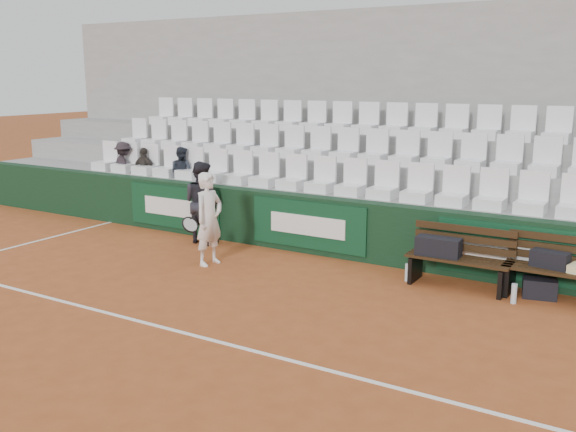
# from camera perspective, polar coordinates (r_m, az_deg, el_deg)

# --- Properties ---
(ground) EXTENTS (80.00, 80.00, 0.00)m
(ground) POSITION_cam_1_polar(r_m,az_deg,el_deg) (8.09, -10.52, -9.87)
(ground) COLOR #A14D24
(ground) RESTS_ON ground
(court_baseline) EXTENTS (18.00, 0.06, 0.01)m
(court_baseline) POSITION_cam_1_polar(r_m,az_deg,el_deg) (8.09, -10.52, -9.85)
(court_baseline) COLOR white
(court_baseline) RESTS_ON ground
(back_barrier) EXTENTS (18.00, 0.34, 1.00)m
(back_barrier) POSITION_cam_1_polar(r_m,az_deg,el_deg) (11.06, 3.41, -0.91)
(back_barrier) COLOR black
(back_barrier) RESTS_ON ground
(grandstand_tier_front) EXTENTS (18.00, 0.95, 1.00)m
(grandstand_tier_front) POSITION_cam_1_polar(r_m,az_deg,el_deg) (11.64, 4.55, -0.27)
(grandstand_tier_front) COLOR #959592
(grandstand_tier_front) RESTS_ON ground
(grandstand_tier_mid) EXTENTS (18.00, 0.95, 1.45)m
(grandstand_tier_mid) POSITION_cam_1_polar(r_m,az_deg,el_deg) (12.44, 6.52, 1.56)
(grandstand_tier_mid) COLOR #989895
(grandstand_tier_mid) RESTS_ON ground
(grandstand_tier_back) EXTENTS (18.00, 0.95, 1.90)m
(grandstand_tier_back) POSITION_cam_1_polar(r_m,az_deg,el_deg) (13.26, 8.26, 3.17)
(grandstand_tier_back) COLOR gray
(grandstand_tier_back) RESTS_ON ground
(grandstand_rear_wall) EXTENTS (18.00, 0.30, 4.40)m
(grandstand_rear_wall) POSITION_cam_1_polar(r_m,az_deg,el_deg) (13.70, 9.45, 8.68)
(grandstand_rear_wall) COLOR #959593
(grandstand_rear_wall) RESTS_ON ground
(seat_row_front) EXTENTS (11.90, 0.44, 0.63)m
(seat_row_front) POSITION_cam_1_polar(r_m,az_deg,el_deg) (11.34, 4.23, 3.59)
(seat_row_front) COLOR white
(seat_row_front) RESTS_ON grandstand_tier_front
(seat_row_mid) EXTENTS (11.90, 0.44, 0.63)m
(seat_row_mid) POSITION_cam_1_polar(r_m,az_deg,el_deg) (12.13, 6.30, 6.26)
(seat_row_mid) COLOR white
(seat_row_mid) RESTS_ON grandstand_tier_mid
(seat_row_back) EXTENTS (11.90, 0.44, 0.63)m
(seat_row_back) POSITION_cam_1_polar(r_m,az_deg,el_deg) (12.96, 8.13, 8.59)
(seat_row_back) COLOR white
(seat_row_back) RESTS_ON grandstand_tier_back
(bench_left) EXTENTS (1.50, 0.56, 0.45)m
(bench_left) POSITION_cam_1_polar(r_m,az_deg,el_deg) (9.71, 14.88, -4.89)
(bench_left) COLOR #311E0E
(bench_left) RESTS_ON ground
(bench_right) EXTENTS (1.50, 0.56, 0.45)m
(bench_right) POSITION_cam_1_polar(r_m,az_deg,el_deg) (9.57, 22.96, -5.72)
(bench_right) COLOR #311F0E
(bench_right) RESTS_ON ground
(sports_bag_left) EXTENTS (0.65, 0.30, 0.28)m
(sports_bag_left) POSITION_cam_1_polar(r_m,az_deg,el_deg) (9.65, 13.23, -2.66)
(sports_bag_left) COLOR black
(sports_bag_left) RESTS_ON bench_left
(sports_bag_right) EXTENTS (0.53, 0.31, 0.23)m
(sports_bag_right) POSITION_cam_1_polar(r_m,az_deg,el_deg) (9.54, 22.26, -3.59)
(sports_bag_right) COLOR black
(sports_bag_right) RESTS_ON bench_right
(sports_bag_ground) EXTENTS (0.50, 0.37, 0.27)m
(sports_bag_ground) POSITION_cam_1_polar(r_m,az_deg,el_deg) (9.65, 21.46, -6.00)
(sports_bag_ground) COLOR black
(sports_bag_ground) RESTS_ON ground
(water_bottle_near) EXTENTS (0.08, 0.08, 0.27)m
(water_bottle_near) POSITION_cam_1_polar(r_m,az_deg,el_deg) (9.86, 10.57, -4.95)
(water_bottle_near) COLOR silver
(water_bottle_near) RESTS_ON ground
(water_bottle_far) EXTENTS (0.08, 0.08, 0.28)m
(water_bottle_far) POSITION_cam_1_polar(r_m,az_deg,el_deg) (9.29, 19.45, -6.52)
(water_bottle_far) COLOR silver
(water_bottle_far) RESTS_ON ground
(tennis_player) EXTENTS (0.71, 0.59, 1.52)m
(tennis_player) POSITION_cam_1_polar(r_m,az_deg,el_deg) (10.48, -7.04, -0.27)
(tennis_player) COLOR white
(tennis_player) RESTS_ON ground
(ball_kid) EXTENTS (0.79, 0.65, 1.52)m
(ball_kid) POSITION_cam_1_polar(r_m,az_deg,el_deg) (11.91, -7.68, 1.23)
(ball_kid) COLOR black
(ball_kid) RESTS_ON ground
(spectator_a) EXTENTS (0.81, 0.64, 1.09)m
(spectator_a) POSITION_cam_1_polar(r_m,az_deg,el_deg) (14.42, -14.47, 6.03)
(spectator_a) COLOR black
(spectator_a) RESTS_ON grandstand_tier_front
(spectator_b) EXTENTS (0.60, 0.29, 1.00)m
(spectator_b) POSITION_cam_1_polar(r_m,az_deg,el_deg) (14.00, -12.70, 5.75)
(spectator_b) COLOR #302B26
(spectator_b) RESTS_ON grandstand_tier_front
(spectator_c) EXTENTS (0.53, 0.42, 1.08)m
(spectator_c) POSITION_cam_1_polar(r_m,az_deg,el_deg) (13.31, -9.49, 5.72)
(spectator_c) COLOR #1F252F
(spectator_c) RESTS_ON grandstand_tier_front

